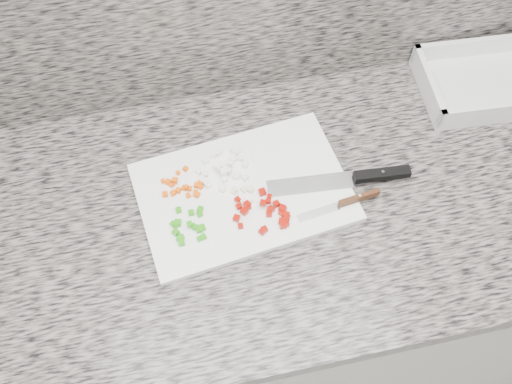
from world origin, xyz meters
The scene contains 11 objects.
cabinet centered at (0.00, 1.44, 0.43)m, with size 3.92×0.62×0.86m, color silver.
countertop centered at (0.00, 1.44, 0.88)m, with size 3.96×0.64×0.04m, color slate.
cutting_board centered at (-0.03, 1.47, 0.91)m, with size 0.40×0.27×0.01m, color white.
carrot_pile centered at (-0.15, 1.50, 0.92)m, with size 0.08×0.08×0.02m.
onion_pile centered at (-0.06, 1.52, 0.92)m, with size 0.10×0.10×0.02m.
green_pepper_pile centered at (-0.15, 1.41, 0.92)m, with size 0.07×0.08×0.02m.
red_pepper_pile centered at (0.00, 1.41, 0.92)m, with size 0.11×0.10×0.02m.
garlic_pile centered at (-0.03, 1.46, 0.92)m, with size 0.05×0.04×0.01m.
chef_knife centered at (0.19, 1.45, 0.92)m, with size 0.28×0.05×0.02m.
paring_knife centered at (0.16, 1.40, 0.92)m, with size 0.17×0.03×0.02m.
tray centered at (0.53, 1.62, 0.92)m, with size 0.28×0.21×0.06m.
Camera 1 is at (-0.13, 0.91, 1.86)m, focal length 40.00 mm.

